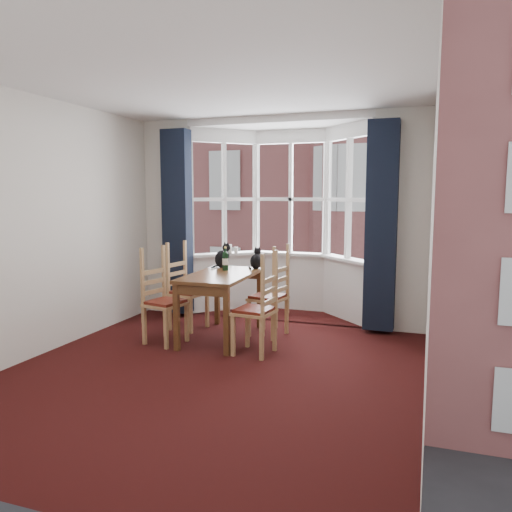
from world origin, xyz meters
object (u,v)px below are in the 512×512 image
at_px(wine_bottle, 225,260).
at_px(candle_short, 236,250).
at_px(chair_left_near, 159,303).
at_px(chair_left_far, 183,292).
at_px(chair_right_near, 262,312).
at_px(candle_tall, 230,249).
at_px(chair_right_far, 275,299).
at_px(cat_left, 223,258).
at_px(dining_table, 221,283).
at_px(cat_right, 256,260).

height_order(wine_bottle, candle_short, wine_bottle).
bearing_deg(wine_bottle, chair_left_near, -132.74).
xyz_separation_m(chair_left_far, chair_right_near, (1.34, -0.71, 0.00)).
distance_m(wine_bottle, candle_tall, 1.23).
xyz_separation_m(chair_right_near, candle_short, (-1.04, 1.88, 0.45)).
relative_size(chair_right_far, wine_bottle, 3.08).
bearing_deg(chair_right_far, candle_tall, 133.11).
bearing_deg(wine_bottle, cat_left, 120.53).
distance_m(dining_table, chair_right_near, 0.83).
height_order(dining_table, cat_left, cat_left).
xyz_separation_m(chair_right_near, chair_right_far, (-0.08, 0.73, 0.00)).
distance_m(chair_right_near, candle_tall, 2.22).
xyz_separation_m(chair_left_far, cat_right, (0.93, 0.26, 0.44)).
bearing_deg(cat_right, wine_bottle, -137.85).
bearing_deg(candle_short, chair_left_far, -104.13).
relative_size(chair_right_near, candle_tall, 7.07).
height_order(dining_table, wine_bottle, wine_bottle).
distance_m(dining_table, wine_bottle, 0.35).
height_order(chair_left_near, chair_right_near, same).
bearing_deg(chair_left_far, cat_left, 24.31).
height_order(dining_table, chair_right_far, chair_right_far).
height_order(chair_left_near, cat_right, cat_right).
bearing_deg(cat_left, cat_right, 5.65).
bearing_deg(cat_left, dining_table, -69.00).
bearing_deg(cat_left, candle_tall, 106.47).
bearing_deg(chair_right_near, dining_table, 146.72).
bearing_deg(chair_left_near, chair_right_far, 28.87).
distance_m(chair_left_far, cat_right, 1.06).
xyz_separation_m(cat_left, candle_tall, (-0.27, 0.92, 0.01)).
bearing_deg(candle_short, chair_right_near, -61.03).
height_order(chair_left_far, chair_right_far, same).
bearing_deg(candle_short, cat_right, -54.94).
distance_m(cat_left, wine_bottle, 0.28).
relative_size(candle_tall, candle_short, 1.37).
bearing_deg(cat_left, chair_left_near, -117.09).
relative_size(chair_right_far, cat_right, 3.22).
height_order(dining_table, chair_left_far, chair_left_far).
relative_size(dining_table, cat_right, 4.64).
height_order(cat_left, cat_right, cat_left).
xyz_separation_m(cat_left, wine_bottle, (0.14, -0.24, 0.00)).
height_order(chair_right_far, cat_right, cat_right).
relative_size(cat_right, candle_short, 3.02).
relative_size(chair_right_near, cat_left, 2.72).
height_order(chair_right_far, candle_short, candle_short).
relative_size(dining_table, candle_tall, 10.20).
height_order(candle_tall, candle_short, candle_tall).
xyz_separation_m(chair_right_far, candle_tall, (-1.05, 1.12, 0.46)).
height_order(dining_table, chair_left_near, chair_left_near).
xyz_separation_m(cat_right, candle_tall, (-0.72, 0.88, 0.03)).
bearing_deg(chair_right_near, candle_tall, 121.37).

